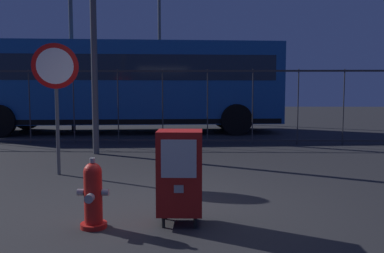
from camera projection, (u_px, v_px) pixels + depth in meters
ground_plane at (165, 208)px, 4.98m from camera, size 60.00×60.00×0.00m
fire_hydrant at (93, 195)px, 4.23m from camera, size 0.33×0.32×0.75m
newspaper_box_primary at (180, 172)px, 4.34m from camera, size 0.48×0.42×1.02m
stop_sign at (56, 81)px, 6.77m from camera, size 0.71×0.31×2.23m
fence_barrier at (185, 106)px, 10.76m from camera, size 18.03×0.04×2.00m
bus_near at (124, 82)px, 13.74m from camera, size 10.69×3.57×3.00m
street_light_near_right at (71, 23)px, 13.73m from camera, size 0.32×0.32×6.37m
street_light_far_left at (159, 29)px, 18.43m from camera, size 0.32×0.32×7.28m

